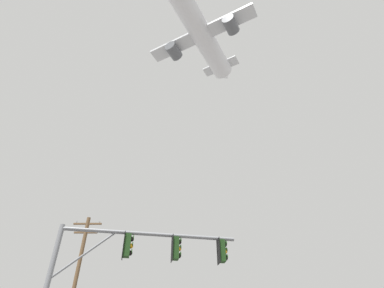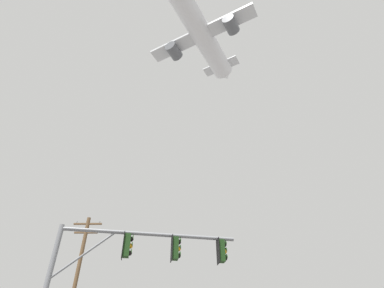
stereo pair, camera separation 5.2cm
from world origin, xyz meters
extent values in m
cylinder|color=slate|center=(-1.74, 6.98, 5.72)|extent=(7.01, 1.50, 0.15)
cylinder|color=slate|center=(-4.18, 6.50, 4.76)|extent=(2.16, 0.49, 1.96)
cube|color=#193814|center=(1.19, 7.55, 5.19)|extent=(0.32, 0.36, 0.90)
cylinder|color=#193814|center=(1.19, 7.55, 5.70)|extent=(0.05, 0.05, 0.12)
cube|color=black|center=(1.06, 7.52, 5.19)|extent=(0.11, 0.46, 1.04)
sphere|color=black|center=(1.34, 7.57, 5.46)|extent=(0.20, 0.20, 0.20)
cylinder|color=#193814|center=(1.40, 7.59, 5.52)|extent=(0.08, 0.21, 0.21)
sphere|color=orange|center=(1.34, 7.57, 5.18)|extent=(0.20, 0.20, 0.20)
cylinder|color=#193814|center=(1.40, 7.59, 5.24)|extent=(0.08, 0.21, 0.21)
sphere|color=black|center=(1.34, 7.57, 4.90)|extent=(0.20, 0.20, 0.20)
cylinder|color=#193814|center=(1.40, 7.59, 4.96)|extent=(0.08, 0.21, 0.21)
cube|color=#193814|center=(-0.73, 7.17, 5.19)|extent=(0.32, 0.36, 0.90)
cylinder|color=#193814|center=(-0.73, 7.17, 5.70)|extent=(0.05, 0.05, 0.12)
cube|color=black|center=(-0.86, 7.15, 5.19)|extent=(0.11, 0.46, 1.04)
sphere|color=black|center=(-0.58, 7.20, 5.46)|extent=(0.20, 0.20, 0.20)
cylinder|color=#193814|center=(-0.52, 7.21, 5.52)|extent=(0.08, 0.21, 0.21)
sphere|color=orange|center=(-0.58, 7.20, 5.18)|extent=(0.20, 0.20, 0.20)
cylinder|color=#193814|center=(-0.52, 7.21, 5.24)|extent=(0.08, 0.21, 0.21)
sphere|color=black|center=(-0.58, 7.20, 4.90)|extent=(0.20, 0.20, 0.20)
cylinder|color=#193814|center=(-0.52, 7.21, 4.96)|extent=(0.08, 0.21, 0.21)
cube|color=#193814|center=(-2.65, 6.80, 5.19)|extent=(0.32, 0.36, 0.90)
cylinder|color=#193814|center=(-2.65, 6.80, 5.70)|extent=(0.05, 0.05, 0.12)
cube|color=black|center=(-2.79, 6.77, 5.19)|extent=(0.11, 0.46, 1.04)
sphere|color=black|center=(-2.51, 6.83, 5.46)|extent=(0.20, 0.20, 0.20)
cylinder|color=#193814|center=(-2.44, 6.84, 5.52)|extent=(0.08, 0.21, 0.21)
sphere|color=orange|center=(-2.51, 6.83, 5.18)|extent=(0.20, 0.20, 0.20)
cylinder|color=#193814|center=(-2.44, 6.84, 5.24)|extent=(0.08, 0.21, 0.21)
sphere|color=black|center=(-2.51, 6.83, 4.90)|extent=(0.20, 0.20, 0.20)
cylinder|color=#193814|center=(-2.44, 6.84, 4.96)|extent=(0.08, 0.21, 0.21)
cube|color=brown|center=(-8.32, 17.51, 10.38)|extent=(2.20, 0.12, 0.12)
cube|color=brown|center=(-8.32, 17.51, 9.68)|extent=(1.80, 0.12, 0.12)
cylinder|color=gray|center=(-9.22, 17.51, 10.50)|extent=(0.10, 0.10, 0.18)
cylinder|color=gray|center=(-7.42, 17.51, 10.50)|extent=(0.10, 0.10, 0.18)
cylinder|color=white|center=(1.10, 25.59, 48.68)|extent=(12.95, 20.11, 3.70)
cone|color=white|center=(6.43, 35.71, 48.68)|extent=(3.86, 3.51, 3.14)
cube|color=silver|center=(1.37, 26.10, 48.12)|extent=(18.55, 11.39, 0.42)
cylinder|color=#595B60|center=(6.24, 23.54, 47.01)|extent=(3.13, 3.42, 2.08)
cylinder|color=#595B60|center=(-3.49, 28.66, 47.01)|extent=(3.13, 3.42, 2.08)
cube|color=navy|center=(5.30, 33.56, 50.76)|extent=(1.75, 2.99, 4.39)
cube|color=silver|center=(5.41, 33.77, 49.02)|extent=(7.10, 5.07, 0.23)
camera|label=1|loc=(0.04, -5.45, 1.21)|focal=28.62mm
camera|label=2|loc=(0.09, -5.45, 1.21)|focal=28.62mm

